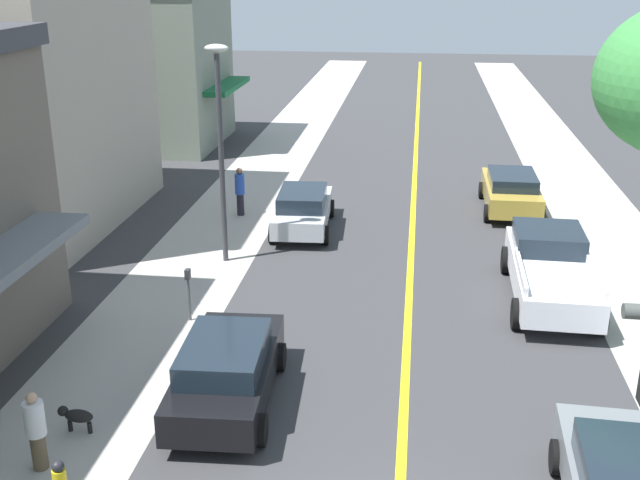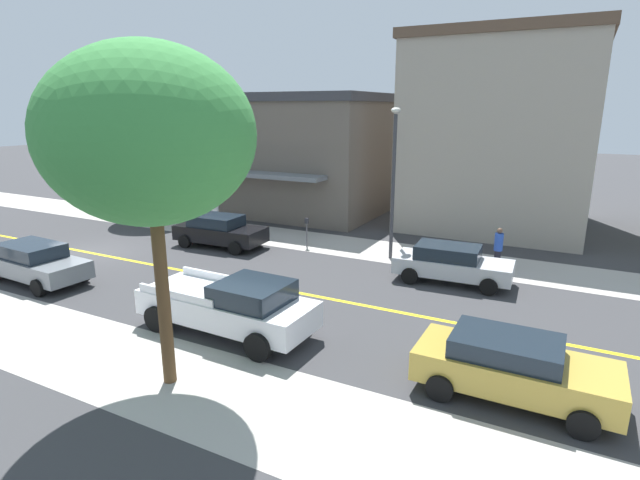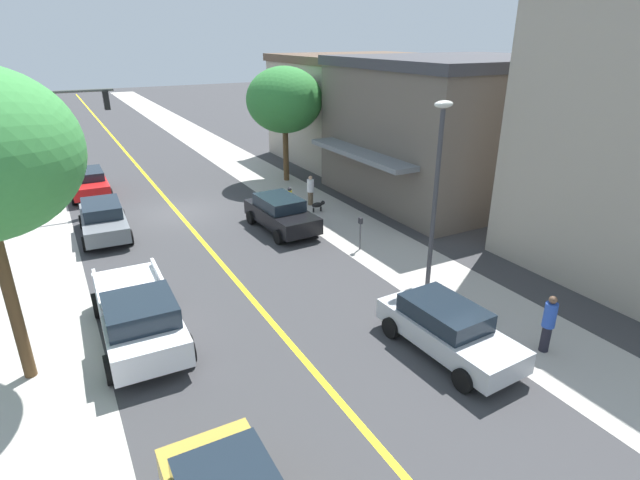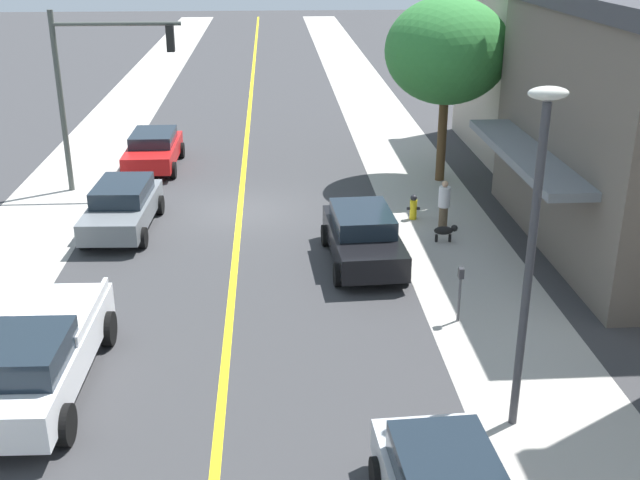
{
  "view_description": "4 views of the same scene",
  "coord_description": "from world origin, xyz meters",
  "px_view_note": "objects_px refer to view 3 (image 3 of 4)",
  "views": [
    {
      "loc": [
        0.03,
        -9.11,
        8.83
      ],
      "look_at": [
        -2.16,
        7.97,
        2.53
      ],
      "focal_mm": 43.23,
      "sensor_mm": 36.0,
      "label": 1
    },
    {
      "loc": [
        14.77,
        19.73,
        6.56
      ],
      "look_at": [
        0.65,
        12.38,
        2.31
      ],
      "focal_mm": 27.89,
      "sensor_mm": 36.0,
      "label": 2
    },
    {
      "loc": [
        5.22,
        24.75,
        8.44
      ],
      "look_at": [
        -2.04,
        11.43,
        2.22
      ],
      "focal_mm": 28.17,
      "sensor_mm": 36.0,
      "label": 3
    },
    {
      "loc": [
        -1.15,
        25.16,
        8.98
      ],
      "look_at": [
        -2.16,
        9.32,
        2.61
      ],
      "focal_mm": 43.66,
      "sensor_mm": 36.0,
      "label": 4
    }
  ],
  "objects_px": {
    "parking_meter": "(360,229)",
    "pedestrian_white_shirt": "(310,190)",
    "traffic_light_mast": "(51,129)",
    "street_lamp": "(437,180)",
    "black_sedan_left_curb": "(281,213)",
    "street_tree_left_near": "(284,100)",
    "fire_hydrant": "(290,195)",
    "white_pickup_truck": "(138,314)",
    "pedestrian_blue_shirt": "(549,322)",
    "red_sedan_right_curb": "(88,182)",
    "silver_sedan_left_curb": "(447,328)",
    "small_dog": "(318,205)",
    "grey_sedan_right_curb": "(103,219)"
  },
  "relations": [
    {
      "from": "fire_hydrant",
      "to": "black_sedan_left_curb",
      "type": "height_order",
      "value": "black_sedan_left_curb"
    },
    {
      "from": "traffic_light_mast",
      "to": "pedestrian_white_shirt",
      "type": "height_order",
      "value": "traffic_light_mast"
    },
    {
      "from": "street_tree_left_near",
      "to": "silver_sedan_left_curb",
      "type": "height_order",
      "value": "street_tree_left_near"
    },
    {
      "from": "red_sedan_right_curb",
      "to": "grey_sedan_right_curb",
      "type": "bearing_deg",
      "value": 0.23
    },
    {
      "from": "street_tree_left_near",
      "to": "pedestrian_blue_shirt",
      "type": "height_order",
      "value": "street_tree_left_near"
    },
    {
      "from": "fire_hydrant",
      "to": "red_sedan_right_curb",
      "type": "relative_size",
      "value": 0.19
    },
    {
      "from": "traffic_light_mast",
      "to": "silver_sedan_left_curb",
      "type": "bearing_deg",
      "value": -64.81
    },
    {
      "from": "street_tree_left_near",
      "to": "street_lamp",
      "type": "relative_size",
      "value": 1.03
    },
    {
      "from": "street_tree_left_near",
      "to": "pedestrian_white_shirt",
      "type": "bearing_deg",
      "value": 79.33
    },
    {
      "from": "silver_sedan_left_curb",
      "to": "pedestrian_blue_shirt",
      "type": "relative_size",
      "value": 2.52
    },
    {
      "from": "silver_sedan_left_curb",
      "to": "small_dog",
      "type": "bearing_deg",
      "value": 165.25
    },
    {
      "from": "traffic_light_mast",
      "to": "pedestrian_white_shirt",
      "type": "xyz_separation_m",
      "value": [
        -11.53,
        4.75,
        -3.41
      ]
    },
    {
      "from": "parking_meter",
      "to": "silver_sedan_left_curb",
      "type": "bearing_deg",
      "value": 75.92
    },
    {
      "from": "street_tree_left_near",
      "to": "silver_sedan_left_curb",
      "type": "bearing_deg",
      "value": 78.64
    },
    {
      "from": "red_sedan_right_curb",
      "to": "grey_sedan_right_curb",
      "type": "distance_m",
      "value": 6.98
    },
    {
      "from": "parking_meter",
      "to": "small_dog",
      "type": "bearing_deg",
      "value": -98.69
    },
    {
      "from": "street_lamp",
      "to": "white_pickup_truck",
      "type": "relative_size",
      "value": 1.18
    },
    {
      "from": "parking_meter",
      "to": "pedestrian_white_shirt",
      "type": "xyz_separation_m",
      "value": [
        -0.97,
        -6.36,
        -0.11
      ]
    },
    {
      "from": "pedestrian_blue_shirt",
      "to": "grey_sedan_right_curb",
      "type": "bearing_deg",
      "value": 88.17
    },
    {
      "from": "traffic_light_mast",
      "to": "red_sedan_right_curb",
      "type": "bearing_deg",
      "value": 63.82
    },
    {
      "from": "white_pickup_truck",
      "to": "grey_sedan_right_curb",
      "type": "bearing_deg",
      "value": -179.59
    },
    {
      "from": "black_sedan_left_curb",
      "to": "street_tree_left_near",
      "type": "bearing_deg",
      "value": 150.64
    },
    {
      "from": "street_lamp",
      "to": "white_pickup_truck",
      "type": "height_order",
      "value": "street_lamp"
    },
    {
      "from": "fire_hydrant",
      "to": "white_pickup_truck",
      "type": "relative_size",
      "value": 0.15
    },
    {
      "from": "street_tree_left_near",
      "to": "fire_hydrant",
      "type": "relative_size",
      "value": 7.96
    },
    {
      "from": "white_pickup_truck",
      "to": "pedestrian_white_shirt",
      "type": "bearing_deg",
      "value": 132.28
    },
    {
      "from": "parking_meter",
      "to": "pedestrian_blue_shirt",
      "type": "distance_m",
      "value": 8.77
    },
    {
      "from": "silver_sedan_left_curb",
      "to": "street_tree_left_near",
      "type": "bearing_deg",
      "value": 165.78
    },
    {
      "from": "street_lamp",
      "to": "red_sedan_right_curb",
      "type": "bearing_deg",
      "value": -62.78
    },
    {
      "from": "fire_hydrant",
      "to": "black_sedan_left_curb",
      "type": "relative_size",
      "value": 0.19
    },
    {
      "from": "pedestrian_blue_shirt",
      "to": "street_lamp",
      "type": "bearing_deg",
      "value": 62.75
    },
    {
      "from": "traffic_light_mast",
      "to": "small_dog",
      "type": "bearing_deg",
      "value": -27.62
    },
    {
      "from": "red_sedan_right_curb",
      "to": "silver_sedan_left_curb",
      "type": "distance_m",
      "value": 22.5
    },
    {
      "from": "red_sedan_right_curb",
      "to": "silver_sedan_left_curb",
      "type": "xyz_separation_m",
      "value": [
        -7.35,
        21.26,
        0.01
      ]
    },
    {
      "from": "parking_meter",
      "to": "silver_sedan_left_curb",
      "type": "relative_size",
      "value": 0.32
    },
    {
      "from": "pedestrian_blue_shirt",
      "to": "small_dog",
      "type": "distance_m",
      "value": 13.93
    },
    {
      "from": "street_tree_left_near",
      "to": "silver_sedan_left_curb",
      "type": "distance_m",
      "value": 19.67
    },
    {
      "from": "parking_meter",
      "to": "grey_sedan_right_curb",
      "type": "xyz_separation_m",
      "value": [
        9.25,
        -6.88,
        -0.14
      ]
    },
    {
      "from": "silver_sedan_left_curb",
      "to": "black_sedan_left_curb",
      "type": "relative_size",
      "value": 0.99
    },
    {
      "from": "parking_meter",
      "to": "street_lamp",
      "type": "xyz_separation_m",
      "value": [
        -0.11,
        4.25,
        3.12
      ]
    },
    {
      "from": "grey_sedan_right_curb",
      "to": "pedestrian_white_shirt",
      "type": "bearing_deg",
      "value": 89.6
    },
    {
      "from": "street_lamp",
      "to": "pedestrian_white_shirt",
      "type": "relative_size",
      "value": 4.14
    },
    {
      "from": "black_sedan_left_curb",
      "to": "white_pickup_truck",
      "type": "height_order",
      "value": "white_pickup_truck"
    },
    {
      "from": "street_tree_left_near",
      "to": "black_sedan_left_curb",
      "type": "bearing_deg",
      "value": 63.36
    },
    {
      "from": "street_tree_left_near",
      "to": "small_dog",
      "type": "bearing_deg",
      "value": 79.7
    },
    {
      "from": "parking_meter",
      "to": "black_sedan_left_curb",
      "type": "bearing_deg",
      "value": -62.95
    },
    {
      "from": "fire_hydrant",
      "to": "street_lamp",
      "type": "height_order",
      "value": "street_lamp"
    },
    {
      "from": "parking_meter",
      "to": "silver_sedan_left_curb",
      "type": "distance_m",
      "value": 7.63
    },
    {
      "from": "red_sedan_right_curb",
      "to": "pedestrian_blue_shirt",
      "type": "distance_m",
      "value": 24.66
    },
    {
      "from": "black_sedan_left_curb",
      "to": "white_pickup_truck",
      "type": "bearing_deg",
      "value": -52.18
    }
  ]
}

